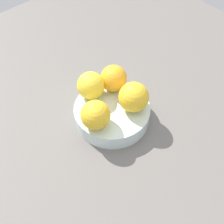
# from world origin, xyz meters

# --- Properties ---
(ground_plane) EXTENTS (1.10, 1.10, 0.02)m
(ground_plane) POSITION_xyz_m (0.00, 0.00, -0.01)
(ground_plane) COLOR #66605B
(fruit_bowl) EXTENTS (0.17, 0.17, 0.04)m
(fruit_bowl) POSITION_xyz_m (0.00, 0.00, 0.02)
(fruit_bowl) COLOR silver
(fruit_bowl) RESTS_ON ground_plane
(orange_in_bowl_0) EXTENTS (0.07, 0.07, 0.07)m
(orange_in_bowl_0) POSITION_xyz_m (-0.03, -0.03, 0.07)
(orange_in_bowl_0) COLOR yellow
(orange_in_bowl_0) RESTS_ON fruit_bowl
(orange_in_bowl_1) EXTENTS (0.06, 0.06, 0.06)m
(orange_in_bowl_1) POSITION_xyz_m (0.06, 0.01, 0.07)
(orange_in_bowl_1) COLOR yellow
(orange_in_bowl_1) RESTS_ON fruit_bowl
(orange_in_bowl_2) EXTENTS (0.06, 0.06, 0.06)m
(orange_in_bowl_2) POSITION_xyz_m (-0.01, 0.05, 0.07)
(orange_in_bowl_2) COLOR yellow
(orange_in_bowl_2) RESTS_ON fruit_bowl
(orange_in_bowl_3) EXTENTS (0.06, 0.06, 0.06)m
(orange_in_bowl_3) POSITION_xyz_m (0.04, -0.04, 0.07)
(orange_in_bowl_3) COLOR #F9A823
(orange_in_bowl_3) RESTS_ON fruit_bowl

